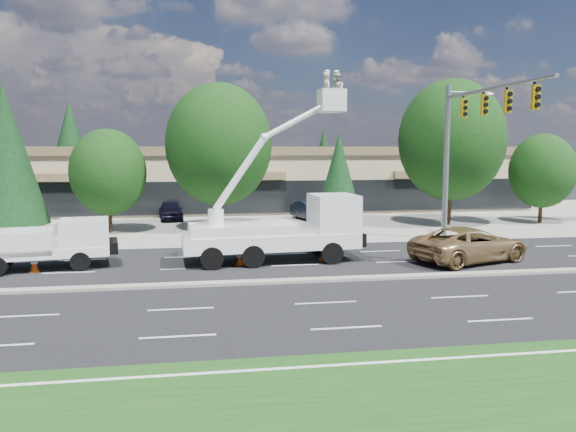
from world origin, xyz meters
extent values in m
plane|color=black|center=(0.00, 0.00, 0.00)|extent=(140.00, 140.00, 0.00)
cube|color=gray|center=(0.00, 20.00, 0.01)|extent=(140.00, 22.00, 0.01)
cube|color=gray|center=(0.00, 0.00, 0.06)|extent=(120.00, 0.55, 0.12)
cube|color=tan|center=(0.00, 30.00, 2.50)|extent=(50.00, 15.00, 5.00)
cube|color=brown|center=(0.00, 30.00, 5.15)|extent=(50.40, 15.40, 0.70)
cube|color=black|center=(0.00, 22.45, 1.50)|extent=(48.00, 0.12, 2.60)
cylinder|color=#332114|center=(-16.00, 15.00, 0.40)|extent=(0.26, 0.26, 0.80)
cone|color=black|center=(-16.00, 15.00, 5.01)|extent=(4.74, 4.74, 8.65)
cylinder|color=#332114|center=(-10.00, 15.00, 1.07)|extent=(0.28, 0.28, 2.15)
ellipsoid|color=black|center=(-10.00, 15.00, 3.88)|extent=(4.77, 4.77, 5.49)
cylinder|color=#332114|center=(-3.00, 15.00, 1.56)|extent=(0.28, 0.28, 3.11)
ellipsoid|color=black|center=(-3.00, 15.00, 5.62)|extent=(6.91, 6.91, 7.95)
cylinder|color=#332114|center=(5.00, 15.00, 0.40)|extent=(0.26, 0.26, 0.80)
cone|color=black|center=(5.00, 15.00, 3.44)|extent=(3.25, 3.25, 5.93)
cylinder|color=#332114|center=(13.00, 15.00, 1.64)|extent=(0.28, 0.28, 3.29)
ellipsoid|color=black|center=(13.00, 15.00, 5.93)|extent=(7.30, 7.30, 8.40)
cylinder|color=#332114|center=(20.00, 15.00, 1.04)|extent=(0.28, 0.28, 2.08)
ellipsoid|color=black|center=(20.00, 15.00, 3.76)|extent=(4.63, 4.63, 5.32)
cylinder|color=#332114|center=(-18.00, 42.00, 0.40)|extent=(0.26, 0.26, 0.80)
cone|color=black|center=(-18.00, 42.00, 5.62)|extent=(5.32, 5.32, 9.71)
cylinder|color=#332114|center=(-4.00, 42.00, 0.40)|extent=(0.26, 0.26, 0.80)
cone|color=black|center=(-4.00, 42.00, 5.78)|extent=(5.46, 5.46, 9.98)
cylinder|color=#332114|center=(10.00, 42.00, 0.40)|extent=(0.26, 0.26, 0.80)
cone|color=black|center=(10.00, 42.00, 4.04)|extent=(3.82, 3.82, 6.98)
cylinder|color=#332114|center=(22.00, 42.00, 0.40)|extent=(0.26, 0.26, 0.80)
cone|color=black|center=(22.00, 42.00, 6.08)|extent=(5.74, 5.74, 10.50)
cylinder|color=gray|center=(10.00, 9.20, 4.50)|extent=(0.32, 0.32, 9.00)
cylinder|color=gray|center=(10.00, 4.20, 8.30)|extent=(0.20, 10.00, 0.20)
cylinder|color=gray|center=(11.30, 9.20, 8.60)|extent=(2.60, 0.12, 0.12)
cube|color=gold|center=(10.00, 7.20, 7.55)|extent=(0.32, 0.22, 1.05)
cube|color=gold|center=(10.00, 5.00, 7.55)|extent=(0.32, 0.22, 1.05)
cube|color=gold|center=(10.00, 2.80, 7.55)|extent=(0.32, 0.22, 1.05)
cube|color=gold|center=(10.00, 0.60, 7.55)|extent=(0.32, 0.22, 1.05)
cube|color=white|center=(-11.29, 4.20, 0.81)|extent=(5.94, 2.96, 0.43)
cube|color=white|center=(-9.51, 4.48, 1.47)|extent=(2.38, 2.34, 1.42)
cube|color=black|center=(-8.90, 4.58, 1.66)|extent=(0.36, 1.79, 0.95)
cube|color=white|center=(-12.55, 4.91, 1.28)|extent=(3.23, 0.79, 1.04)
cube|color=white|center=(-12.27, 3.13, 1.28)|extent=(3.23, 0.79, 1.04)
cube|color=white|center=(-1.00, 4.20, 1.03)|extent=(8.43, 3.04, 0.72)
cube|color=white|center=(2.10, 4.41, 2.12)|extent=(2.23, 2.57, 2.07)
cube|color=black|center=(2.87, 4.46, 2.28)|extent=(0.22, 2.07, 1.24)
cube|color=white|center=(-2.34, 4.11, 1.60)|extent=(5.12, 2.71, 0.52)
cylinder|color=white|center=(-3.58, 4.02, 2.17)|extent=(0.72, 0.72, 0.83)
cube|color=white|center=(1.95, 4.40, 7.62)|extent=(1.20, 1.01, 1.12)
imported|color=beige|center=(1.72, 4.38, 8.04)|extent=(0.47, 0.68, 1.78)
imported|color=beige|center=(2.17, 4.42, 8.04)|extent=(0.73, 0.91, 1.78)
ellipsoid|color=white|center=(1.72, 4.38, 8.95)|extent=(0.27, 0.27, 0.19)
ellipsoid|color=white|center=(2.17, 4.42, 8.95)|extent=(0.27, 0.27, 0.19)
cube|color=#E34507|center=(-11.52, 3.65, 0.01)|extent=(0.40, 0.40, 0.03)
cone|color=#E34507|center=(-11.52, 3.65, 0.35)|extent=(0.36, 0.36, 0.70)
cylinder|color=white|center=(-11.52, 3.65, 0.42)|extent=(0.29, 0.29, 0.10)
cube|color=#E34507|center=(-2.51, 3.67, 0.01)|extent=(0.40, 0.40, 0.03)
cone|color=#E34507|center=(-2.51, 3.67, 0.35)|extent=(0.36, 0.36, 0.70)
cylinder|color=white|center=(-2.51, 3.67, 0.42)|extent=(0.29, 0.29, 0.10)
cube|color=#E34507|center=(1.57, 4.27, 0.01)|extent=(0.40, 0.40, 0.03)
cone|color=#E34507|center=(1.57, 4.27, 0.35)|extent=(0.36, 0.36, 0.70)
cylinder|color=white|center=(1.57, 4.27, 0.42)|extent=(0.29, 0.29, 0.10)
cube|color=#E34507|center=(7.15, 3.56, 0.01)|extent=(0.40, 0.40, 0.03)
cone|color=#E34507|center=(7.15, 3.56, 0.35)|extent=(0.36, 0.36, 0.70)
cylinder|color=white|center=(7.15, 3.56, 0.42)|extent=(0.29, 0.29, 0.10)
cube|color=#E34507|center=(10.83, 3.79, 0.01)|extent=(0.40, 0.40, 0.03)
cone|color=#E34507|center=(10.83, 3.79, 0.35)|extent=(0.36, 0.36, 0.70)
cylinder|color=white|center=(10.83, 3.79, 0.42)|extent=(0.29, 0.29, 0.10)
imported|color=#A3804F|center=(8.39, 2.80, 0.83)|extent=(6.53, 4.55, 1.65)
imported|color=black|center=(-6.48, 21.00, 0.72)|extent=(2.08, 4.34, 1.43)
imported|color=black|center=(3.92, 18.98, 0.72)|extent=(2.69, 4.61, 1.44)
camera|label=1|loc=(-4.30, -21.89, 5.40)|focal=35.00mm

